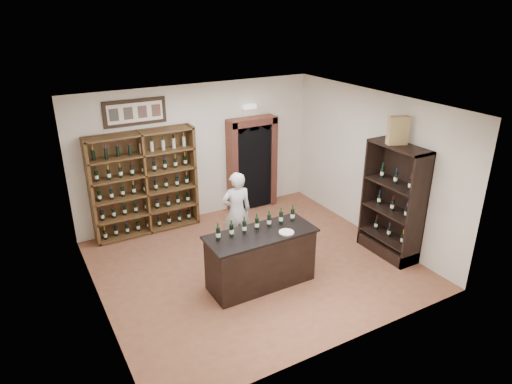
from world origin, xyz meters
TOP-DOWN VIEW (x-y plane):
  - floor at (0.00, 0.00)m, footprint 5.50×5.50m
  - ceiling at (0.00, 0.00)m, footprint 5.50×5.50m
  - wall_back at (0.00, 2.50)m, footprint 5.50×0.04m
  - wall_left at (-2.75, 0.00)m, footprint 0.04×5.00m
  - wall_right at (2.75, 0.00)m, footprint 0.04×5.00m
  - wine_shelf at (-1.30, 2.33)m, footprint 2.20×0.38m
  - framed_picture at (-1.30, 2.47)m, footprint 1.25×0.04m
  - arched_doorway at (1.25, 2.33)m, footprint 1.17×0.35m
  - emergency_light at (1.25, 2.42)m, footprint 0.30×0.10m
  - tasting_counter at (-0.20, -0.60)m, footprint 1.88×0.78m
  - counter_bottle_0 at (-0.92, -0.46)m, footprint 0.07×0.07m
  - counter_bottle_1 at (-0.68, -0.46)m, footprint 0.07×0.07m
  - counter_bottle_2 at (-0.44, -0.46)m, footprint 0.07×0.07m
  - counter_bottle_3 at (-0.20, -0.46)m, footprint 0.07×0.07m
  - counter_bottle_4 at (0.04, -0.46)m, footprint 0.07×0.07m
  - counter_bottle_5 at (0.28, -0.46)m, footprint 0.07×0.07m
  - counter_bottle_6 at (0.52, -0.46)m, footprint 0.07×0.07m
  - side_cabinet at (2.52, -0.90)m, footprint 0.48×1.20m
  - shopkeeper at (0.01, 0.70)m, footprint 0.65×0.49m
  - plate at (0.17, -0.81)m, footprint 0.25×0.25m
  - wine_crate at (2.47, -0.82)m, footprint 0.39×0.27m

SIDE VIEW (x-z plane):
  - floor at x=0.00m, z-range 0.00..0.00m
  - tasting_counter at x=-0.20m, z-range -0.01..0.99m
  - side_cabinet at x=2.52m, z-range -0.35..1.85m
  - shopkeeper at x=0.01m, z-range 0.00..1.62m
  - plate at x=0.17m, z-range 1.00..1.02m
  - wine_shelf at x=-1.30m, z-range 0.00..2.20m
  - counter_bottle_0 at x=-0.92m, z-range 0.96..1.26m
  - counter_bottle_1 at x=-0.68m, z-range 0.96..1.26m
  - counter_bottle_2 at x=-0.44m, z-range 0.96..1.26m
  - counter_bottle_3 at x=-0.20m, z-range 0.96..1.26m
  - counter_bottle_4 at x=0.04m, z-range 0.96..1.26m
  - counter_bottle_5 at x=0.28m, z-range 0.96..1.26m
  - counter_bottle_6 at x=0.52m, z-range 0.96..1.26m
  - arched_doorway at x=1.25m, z-range 0.05..2.22m
  - wall_back at x=0.00m, z-range 0.00..3.00m
  - wall_left at x=-2.75m, z-range 0.00..3.00m
  - wall_right at x=2.75m, z-range 0.00..3.00m
  - emergency_light at x=1.25m, z-range 2.35..2.45m
  - wine_crate at x=2.47m, z-range 2.20..2.71m
  - framed_picture at x=-1.30m, z-range 2.29..2.81m
  - ceiling at x=0.00m, z-range 3.00..3.00m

